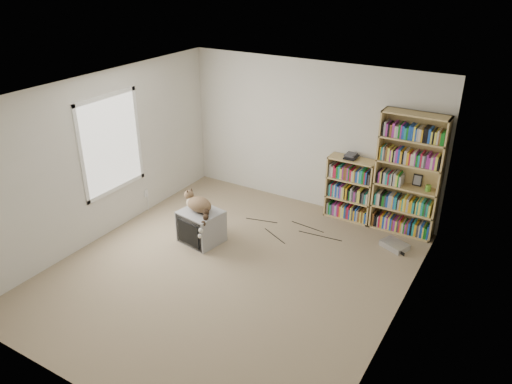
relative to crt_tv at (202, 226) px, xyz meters
The scene contains 17 objects.
floor 0.99m from the crt_tv, 30.26° to the right, with size 4.50×5.00×0.01m, color gray.
wall_back 2.40m from the crt_tv, 67.81° to the left, with size 4.50×0.02×2.50m, color beige.
wall_front 3.25m from the crt_tv, 74.55° to the right, with size 4.50×0.02×2.50m, color beige.
wall_left 1.81m from the crt_tv, 161.38° to the right, with size 0.02×5.00×2.50m, color beige.
wall_right 3.27m from the crt_tv, ahead, with size 0.02×5.00×2.50m, color beige.
ceiling 2.44m from the crt_tv, 30.26° to the right, with size 4.50×5.00×0.02m, color white.
window 1.84m from the crt_tv, 168.78° to the right, with size 0.02×1.22×1.52m, color white.
crt_tv is the anchor object (origin of this frame).
cat 0.34m from the crt_tv, 74.48° to the right, with size 0.61×0.53×0.51m.
bookcase_tall 3.23m from the crt_tv, 36.51° to the left, with size 0.97×0.30×1.94m.
bookcase_short 2.51m from the crt_tv, 48.70° to the left, with size 0.77×0.30×1.05m.
book_stack 2.61m from the crt_tv, 48.76° to the left, with size 0.19×0.24×0.08m, color #AC1736.
green_mug 3.46m from the crt_tv, 33.02° to the left, with size 0.08×0.08×0.09m, color #589B2C.
framed_print 3.37m from the crt_tv, 36.29° to the left, with size 0.14×0.01×0.18m, color black.
dvd_player 2.93m from the crt_tv, 26.72° to the left, with size 0.38×0.27×0.09m, color silver.
wall_outlet 1.46m from the crt_tv, 166.33° to the left, with size 0.01×0.08×0.13m, color silver.
floor_cables 1.41m from the crt_tv, 42.67° to the left, with size 1.20×0.70×0.01m, color black, non-canonical shape.
Camera 1 is at (3.27, -4.78, 3.99)m, focal length 35.00 mm.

